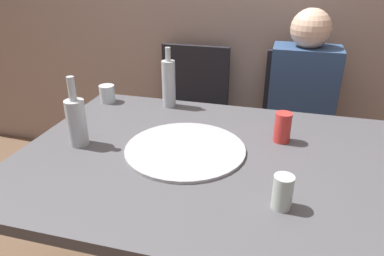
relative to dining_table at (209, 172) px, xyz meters
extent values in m
cube|color=#4C4C51|center=(0.00, 0.00, 0.05)|extent=(1.44, 1.05, 0.04)
cylinder|color=#4C4C51|center=(-0.66, 0.46, -0.31)|extent=(0.06, 0.06, 0.69)
cylinder|color=#4C4C51|center=(0.66, 0.46, -0.31)|extent=(0.06, 0.06, 0.69)
cylinder|color=#ADADB2|center=(-0.10, 0.02, 0.08)|extent=(0.46, 0.46, 0.01)
cylinder|color=#B2BCC1|center=(-0.30, 0.44, 0.19)|extent=(0.07, 0.07, 0.23)
cylinder|color=#B2BCC1|center=(-0.30, 0.44, 0.33)|extent=(0.03, 0.03, 0.06)
cylinder|color=#B2BCC1|center=(-0.52, -0.04, 0.16)|extent=(0.08, 0.08, 0.18)
cylinder|color=#B2BCC1|center=(-0.52, -0.04, 0.30)|extent=(0.03, 0.03, 0.09)
cylinder|color=#B7C6BC|center=(0.27, -0.24, 0.12)|extent=(0.06, 0.06, 0.11)
cylinder|color=silver|center=(-0.63, 0.41, 0.11)|extent=(0.08, 0.08, 0.09)
cylinder|color=red|center=(0.25, 0.20, 0.13)|extent=(0.07, 0.07, 0.12)
cube|color=black|center=(-0.33, 0.84, -0.21)|extent=(0.44, 0.44, 0.05)
cube|color=black|center=(-0.33, 1.04, 0.02)|extent=(0.44, 0.04, 0.45)
cylinder|color=black|center=(-0.14, 0.65, -0.44)|extent=(0.04, 0.04, 0.42)
cylinder|color=black|center=(-0.52, 0.65, -0.44)|extent=(0.04, 0.04, 0.42)
cylinder|color=black|center=(-0.14, 1.03, -0.44)|extent=(0.04, 0.04, 0.42)
cylinder|color=black|center=(-0.52, 1.03, -0.44)|extent=(0.04, 0.04, 0.42)
cube|color=black|center=(0.34, 0.84, -0.21)|extent=(0.44, 0.44, 0.05)
cube|color=black|center=(0.34, 1.04, 0.02)|extent=(0.44, 0.04, 0.45)
cylinder|color=black|center=(0.53, 0.65, -0.44)|extent=(0.04, 0.04, 0.42)
cylinder|color=black|center=(0.15, 0.65, -0.44)|extent=(0.04, 0.04, 0.42)
cylinder|color=black|center=(0.53, 1.03, -0.44)|extent=(0.04, 0.04, 0.42)
cylinder|color=black|center=(0.15, 1.03, -0.44)|extent=(0.04, 0.04, 0.42)
cube|color=navy|center=(0.34, 0.86, 0.05)|extent=(0.36, 0.22, 0.52)
sphere|color=beige|center=(0.34, 0.86, 0.41)|extent=(0.21, 0.21, 0.21)
cylinder|color=black|center=(0.42, 0.66, -0.21)|extent=(0.12, 0.40, 0.12)
cylinder|color=black|center=(0.26, 0.66, -0.21)|extent=(0.12, 0.40, 0.12)
cylinder|color=black|center=(0.42, 0.46, -0.43)|extent=(0.11, 0.11, 0.45)
cylinder|color=black|center=(0.26, 0.46, -0.43)|extent=(0.11, 0.11, 0.45)
camera|label=1|loc=(0.24, -1.15, 0.74)|focal=33.66mm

